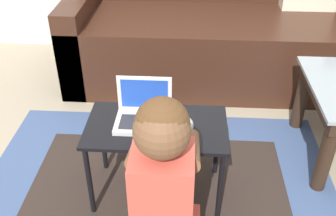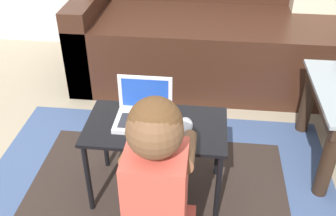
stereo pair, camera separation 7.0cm
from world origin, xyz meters
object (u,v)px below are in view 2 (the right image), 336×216
Objects in this scene: laptop at (143,114)px; computer_mouse at (185,126)px; person_seated at (157,200)px; laptop_desk at (156,134)px; couch at (225,34)px.

laptop reaches higher than computer_mouse.
computer_mouse is at bearing 79.35° from person_seated.
laptop_desk is 5.50× the size of computer_mouse.
laptop_desk is at bearing -24.18° from laptop.
laptop_desk is 0.40m from person_seated.
person_seated is (-0.07, -0.38, -0.06)m from computer_mouse.
laptop is 0.44m from person_seated.
couch reaches higher than laptop_desk.
couch is 1.26m from laptop.
laptop_desk is 0.15m from computer_mouse.
couch is at bearing 75.46° from laptop_desk.
computer_mouse is at bearing -7.96° from laptop_desk.
person_seated is at bearing -74.73° from laptop.
couch is 1.64m from person_seated.
computer_mouse is (-0.19, -1.24, 0.11)m from couch.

